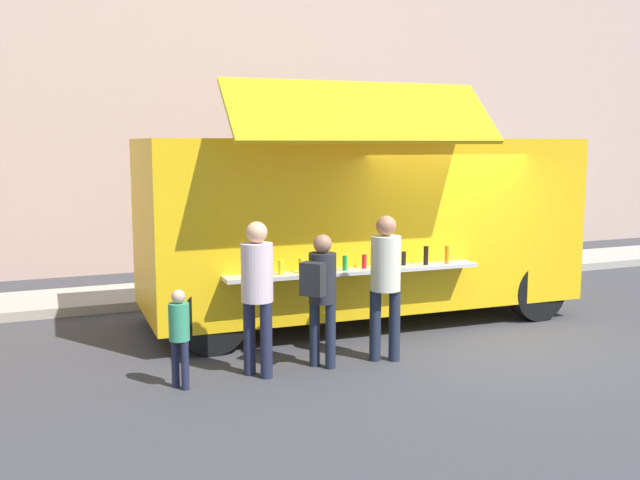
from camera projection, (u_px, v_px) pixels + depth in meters
The scene contains 9 objects.
ground_plane at pixel (475, 345), 9.49m from camera, with size 60.00×60.00×0.00m, color #38383D.
curb_strip at pixel (69, 301), 11.75m from camera, with size 28.00×1.60×0.15m, color #9E998E.
building_behind at pixel (98, 84), 15.18m from camera, with size 32.00×2.40×7.76m, color #BF9F8F.
food_truck_main at pixel (360, 221), 10.71m from camera, with size 6.44×3.35×3.44m.
trash_bin at pixel (471, 254), 14.38m from camera, with size 0.60×0.60×0.89m, color #305E35.
customer_front_ordering at pixel (385, 275), 8.68m from camera, with size 0.37×0.37×1.79m.
customer_mid_with_backpack at pixel (321, 287), 8.40m from camera, with size 0.50×0.48×1.60m.
customer_rear_waiting at pixel (257, 285), 8.09m from camera, with size 0.36×0.36×1.79m.
child_near_queue at pixel (179, 330), 7.74m from camera, with size 0.22×0.22×1.10m.
Camera 1 is at (-5.48, -7.68, 2.67)m, focal length 40.25 mm.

